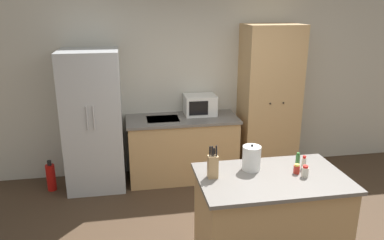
% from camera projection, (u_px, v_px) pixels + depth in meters
% --- Properties ---
extents(wall_back, '(7.20, 0.06, 2.60)m').
position_uv_depth(wall_back, '(208.00, 84.00, 5.50)').
color(wall_back, beige).
rests_on(wall_back, ground_plane).
extents(refrigerator, '(0.75, 0.72, 1.87)m').
position_uv_depth(refrigerator, '(94.00, 121.00, 4.98)').
color(refrigerator, '#B7BABC').
rests_on(refrigerator, ground_plane).
extents(back_counter, '(1.55, 0.68, 0.90)m').
position_uv_depth(back_counter, '(182.00, 148.00, 5.35)').
color(back_counter, tan).
rests_on(back_counter, ground_plane).
extents(pantry_cabinet, '(0.79, 0.60, 2.16)m').
position_uv_depth(pantry_cabinet, '(269.00, 101.00, 5.41)').
color(pantry_cabinet, tan).
rests_on(pantry_cabinet, ground_plane).
extents(kitchen_island, '(1.38, 0.86, 0.90)m').
position_uv_depth(kitchen_island, '(269.00, 219.00, 3.60)').
color(kitchen_island, tan).
rests_on(kitchen_island, ground_plane).
extents(microwave, '(0.44, 0.35, 0.28)m').
position_uv_depth(microwave, '(200.00, 105.00, 5.34)').
color(microwave, white).
rests_on(microwave, back_counter).
extents(knife_block, '(0.09, 0.08, 0.32)m').
position_uv_depth(knife_block, '(213.00, 166.00, 3.41)').
color(knife_block, tan).
rests_on(knife_block, kitchen_island).
extents(spice_bottle_tall_dark, '(0.06, 0.06, 0.11)m').
position_uv_depth(spice_bottle_tall_dark, '(305.00, 172.00, 3.44)').
color(spice_bottle_tall_dark, beige).
rests_on(spice_bottle_tall_dark, kitchen_island).
extents(spice_bottle_short_red, '(0.04, 0.04, 0.14)m').
position_uv_depth(spice_bottle_short_red, '(304.00, 163.00, 3.61)').
color(spice_bottle_short_red, beige).
rests_on(spice_bottle_short_red, kitchen_island).
extents(spice_bottle_amber_oil, '(0.04, 0.04, 0.14)m').
position_uv_depth(spice_bottle_amber_oil, '(298.00, 160.00, 3.66)').
color(spice_bottle_amber_oil, '#337033').
rests_on(spice_bottle_amber_oil, kitchen_island).
extents(spice_bottle_green_herb, '(0.06, 0.06, 0.09)m').
position_uv_depth(spice_bottle_green_herb, '(297.00, 169.00, 3.51)').
color(spice_bottle_green_herb, '#B2281E').
rests_on(spice_bottle_green_herb, kitchen_island).
extents(kettle, '(0.18, 0.18, 0.26)m').
position_uv_depth(kettle, '(251.00, 158.00, 3.57)').
color(kettle, white).
rests_on(kettle, kitchen_island).
extents(fire_extinguisher, '(0.12, 0.12, 0.43)m').
position_uv_depth(fire_extinguisher, '(51.00, 177.00, 5.05)').
color(fire_extinguisher, red).
rests_on(fire_extinguisher, ground_plane).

